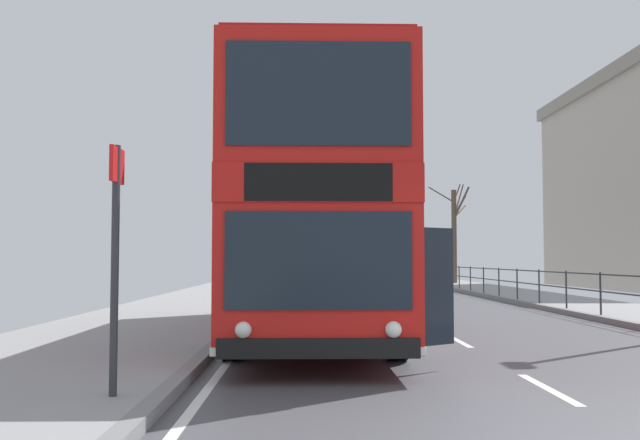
% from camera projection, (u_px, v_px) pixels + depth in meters
% --- Properties ---
extents(double_decker_bus_main, '(3.30, 10.33, 4.42)m').
position_uv_depth(double_decker_bus_main, '(312.00, 217.00, 13.53)').
color(double_decker_bus_main, red).
rests_on(double_decker_bus_main, ground).
extents(pedestrian_railing_far_kerb, '(0.05, 29.78, 1.04)m').
position_uv_depth(pedestrian_railing_far_kerb, '(552.00, 281.00, 20.81)').
color(pedestrian_railing_far_kerb, '#2D3338').
rests_on(pedestrian_railing_far_kerb, ground).
extents(bus_stop_sign_near, '(0.08, 0.44, 2.52)m').
position_uv_depth(bus_stop_sign_near, '(115.00, 240.00, 7.12)').
color(bus_stop_sign_near, '#2D2D33').
rests_on(bus_stop_sign_near, ground).
extents(bare_tree_far_00, '(2.27, 1.66, 5.82)m').
position_uv_depth(bare_tree_far_00, '(455.00, 231.00, 40.94)').
color(bare_tree_far_00, brown).
rests_on(bare_tree_far_00, ground).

